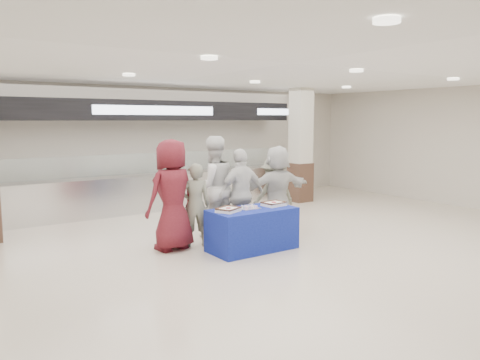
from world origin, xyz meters
TOP-DOWN VIEW (x-y plane):
  - ground at (0.00, 0.00)m, footprint 14.00×14.00m
  - serving_line at (0.00, 5.40)m, footprint 8.70×0.85m
  - column_right at (4.00, 4.20)m, footprint 0.55×0.55m
  - display_table at (-0.11, 0.87)m, footprint 1.55×0.78m
  - sheet_cake_left at (-0.61, 0.88)m, footprint 0.48×0.44m
  - sheet_cake_right at (0.38, 0.88)m, footprint 0.42×0.34m
  - cupcake_tray at (-0.16, 0.90)m, footprint 0.35×0.26m
  - civilian_maroon at (-1.27, 1.70)m, footprint 1.06×0.79m
  - soldier_a at (-0.83, 1.66)m, footprint 0.66×0.55m
  - chef_tall at (-0.19, 2.09)m, footprint 1.05×0.86m
  - chef_short at (0.20, 1.67)m, footprint 1.05×0.47m
  - soldier_b at (1.19, 1.91)m, footprint 1.04×0.67m
  - civilian_white at (1.15, 1.73)m, footprint 1.72×0.73m

SIDE VIEW (x-z plane):
  - ground at x=0.00m, z-range 0.00..0.00m
  - display_table at x=-0.11m, z-range 0.00..0.75m
  - soldier_b at x=1.19m, z-range 0.00..1.52m
  - soldier_a at x=-0.83m, z-range 0.00..1.54m
  - cupcake_tray at x=-0.16m, z-range 0.75..0.81m
  - sheet_cake_left at x=-0.61m, z-range 0.75..0.84m
  - sheet_cake_right at x=0.38m, z-range 0.75..0.84m
  - chef_short at x=0.20m, z-range 0.00..1.77m
  - civilian_white at x=1.15m, z-range 0.00..1.80m
  - civilian_maroon at x=-1.27m, z-range 0.00..1.99m
  - chef_tall at x=-0.19m, z-range 0.00..2.01m
  - serving_line at x=0.00m, z-range -0.24..2.56m
  - column_right at x=4.00m, z-range -0.07..3.13m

